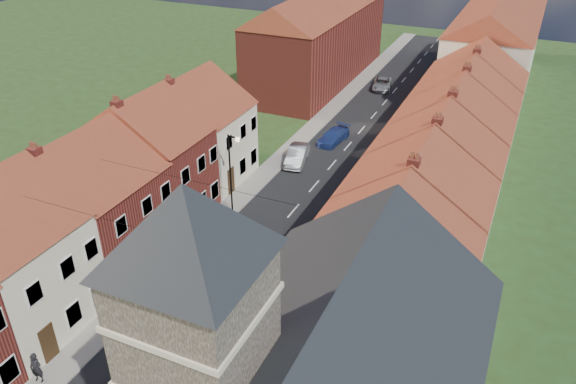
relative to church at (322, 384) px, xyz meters
The scene contains 21 objects.
road 28.87m from the church, 109.33° to the left, with size 7.00×90.00×0.02m, color black.
pavement_left 30.57m from the church, 117.29° to the left, with size 1.80×90.00×0.12m, color gray.
pavement_right 27.75m from the church, 100.53° to the left, with size 1.80×90.00×0.12m, color gray.
church is the anchor object (origin of this frame).
cottage_r_tudor 9.48m from the church, 90.57° to the left, with size 8.30×5.20×9.00m.
cottage_r_white_near 14.84m from the church, 90.23° to the left, with size 8.30×6.00×9.00m.
cottage_r_cream_mid 20.22m from the church, 90.17° to the left, with size 8.30×5.20×9.00m.
cottage_r_pink 25.61m from the church, 90.13° to the left, with size 8.30×6.00×9.00m.
cottage_r_white_far 31.00m from the church, 90.11° to the left, with size 8.30×5.20×9.00m.
cottage_r_cream_far 36.40m from the church, 90.09° to the left, with size 8.30×6.00×9.00m.
cottage_l_white 20.61m from the church, 155.20° to the left, with size 8.30×6.90×8.80m.
cottage_l_brick_mid 23.81m from the church, 141.73° to the left, with size 8.30×5.70×9.10m.
cottage_l_pink 27.78m from the church, 132.28° to the left, with size 8.30×6.30×8.80m.
block_right_far 51.68m from the church, 90.07° to the left, with size 8.30×24.20×10.50m.
block_left_far 50.27m from the church, 111.79° to the left, with size 8.30×24.20×10.50m.
lamppost 21.38m from the church, 128.30° to the left, with size 0.88×0.15×6.00m.
car_mid 29.13m from the church, 115.24° to the left, with size 1.45×4.17×1.37m, color #A3A6AA.
car_far 33.25m from the church, 109.32° to the left, with size 1.67×4.10×1.19m, color navy.
car_distant 48.21m from the church, 103.10° to the left, with size 1.95×4.22×1.17m, color #9FA3A6.
pedestrian_left 14.98m from the church, behind, with size 0.61×0.40×1.68m, color black.
pedestrian_right 13.61m from the church, 113.92° to the left, with size 0.83×0.65×1.70m, color black.
Camera 1 is at (13.90, -9.56, 21.47)m, focal length 35.00 mm.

